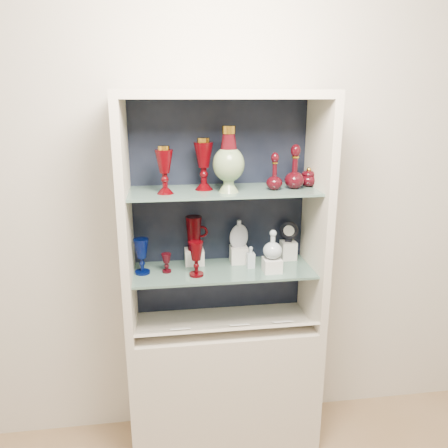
{
  "coord_description": "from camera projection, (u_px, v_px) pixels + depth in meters",
  "views": [
    {
      "loc": [
        -0.29,
        -0.54,
        1.9
      ],
      "look_at": [
        0.0,
        1.53,
        1.3
      ],
      "focal_mm": 35.0,
      "sensor_mm": 36.0,
      "label": 1
    }
  ],
  "objects": [
    {
      "name": "wall_back",
      "position": [
        218.0,
        195.0,
        2.36
      ],
      "size": [
        3.5,
        0.02,
        2.8
      ],
      "primitive_type": "cube",
      "color": "beige",
      "rests_on": "ground"
    },
    {
      "name": "cabinet_base",
      "position": [
        224.0,
        383.0,
        2.43
      ],
      "size": [
        1.0,
        0.4,
        0.75
      ],
      "primitive_type": "cube",
      "color": "beige",
      "rests_on": "ground"
    },
    {
      "name": "cabinet_back_panel",
      "position": [
        219.0,
        210.0,
        2.35
      ],
      "size": [
        0.98,
        0.02,
        1.15
      ],
      "primitive_type": "cube",
      "color": "black",
      "rests_on": "cabinet_base"
    },
    {
      "name": "cabinet_side_left",
      "position": [
        126.0,
        223.0,
        2.11
      ],
      "size": [
        0.04,
        0.4,
        1.15
      ],
      "primitive_type": "cube",
      "color": "beige",
      "rests_on": "cabinet_base"
    },
    {
      "name": "cabinet_side_right",
      "position": [
        317.0,
        216.0,
        2.23
      ],
      "size": [
        0.04,
        0.4,
        1.15
      ],
      "primitive_type": "cube",
      "color": "beige",
      "rests_on": "cabinet_base"
    },
    {
      "name": "cabinet_top_cap",
      "position": [
        224.0,
        95.0,
        2.0
      ],
      "size": [
        1.0,
        0.4,
        0.04
      ],
      "primitive_type": "cube",
      "color": "beige",
      "rests_on": "cabinet_side_left"
    },
    {
      "name": "shelf_lower",
      "position": [
        223.0,
        270.0,
        2.27
      ],
      "size": [
        0.92,
        0.34,
        0.01
      ],
      "primitive_type": "cube",
      "color": "slate",
      "rests_on": "cabinet_side_left"
    },
    {
      "name": "shelf_upper",
      "position": [
        223.0,
        191.0,
        2.15
      ],
      "size": [
        0.92,
        0.34,
        0.01
      ],
      "primitive_type": "cube",
      "color": "slate",
      "rests_on": "cabinet_side_left"
    },
    {
      "name": "label_ledge",
      "position": [
        227.0,
        328.0,
        2.22
      ],
      "size": [
        0.92,
        0.17,
        0.09
      ],
      "primitive_type": "cube",
      "rotation": [
        -0.44,
        0.0,
        0.0
      ],
      "color": "beige",
      "rests_on": "cabinet_base"
    },
    {
      "name": "label_card_0",
      "position": [
        239.0,
        325.0,
        2.22
      ],
      "size": [
        0.1,
        0.06,
        0.03
      ],
      "primitive_type": "cube",
      "rotation": [
        -0.44,
        0.0,
        0.0
      ],
      "color": "white",
      "rests_on": "label_ledge"
    },
    {
      "name": "label_card_1",
      "position": [
        282.0,
        322.0,
        2.25
      ],
      "size": [
        0.1,
        0.06,
        0.03
      ],
      "primitive_type": "cube",
      "rotation": [
        -0.44,
        0.0,
        0.0
      ],
      "color": "white",
      "rests_on": "label_ledge"
    },
    {
      "name": "label_card_2",
      "position": [
        180.0,
        329.0,
        2.18
      ],
      "size": [
        0.1,
        0.06,
        0.03
      ],
      "primitive_type": "cube",
      "rotation": [
        -0.44,
        0.0,
        0.0
      ],
      "color": "white",
      "rests_on": "label_ledge"
    },
    {
      "name": "pedestal_lamp_left",
      "position": [
        165.0,
        170.0,
        2.03
      ],
      "size": [
        0.09,
        0.09,
        0.22
      ],
      "primitive_type": null,
      "rotation": [
        0.0,
        0.0,
        0.04
      ],
      "color": "#460206",
      "rests_on": "shelf_upper"
    },
    {
      "name": "pedestal_lamp_right",
      "position": [
        204.0,
        164.0,
        2.12
      ],
      "size": [
        0.13,
        0.13,
        0.25
      ],
      "primitive_type": null,
      "rotation": [
        0.0,
        0.0,
        -0.42
      ],
      "color": "#460206",
      "rests_on": "shelf_upper"
    },
    {
      "name": "enamel_urn",
      "position": [
        229.0,
        160.0,
        2.06
      ],
      "size": [
        0.16,
        0.16,
        0.31
      ],
      "primitive_type": null,
      "rotation": [
        0.0,
        0.0,
        -0.03
      ],
      "color": "#0F4029",
      "rests_on": "shelf_upper"
    },
    {
      "name": "ruby_decanter_a",
      "position": [
        275.0,
        169.0,
        2.12
      ],
      "size": [
        0.1,
        0.1,
        0.21
      ],
      "primitive_type": null,
      "rotation": [
        0.0,
        0.0,
        -0.32
      ],
      "color": "#3A070D",
      "rests_on": "shelf_upper"
    },
    {
      "name": "ruby_decanter_b",
      "position": [
        295.0,
        165.0,
        2.14
      ],
      "size": [
        0.12,
        0.12,
        0.23
      ],
      "primitive_type": null,
      "rotation": [
        0.0,
        0.0,
        -0.28
      ],
      "color": "#3A070D",
      "rests_on": "shelf_upper"
    },
    {
      "name": "lidded_bowl",
      "position": [
        309.0,
        177.0,
        2.22
      ],
      "size": [
        0.1,
        0.1,
        0.1
      ],
      "primitive_type": null,
      "rotation": [
        0.0,
        0.0,
        0.15
      ],
      "color": "#3A070D",
      "rests_on": "shelf_upper"
    },
    {
      "name": "cobalt_goblet",
      "position": [
        142.0,
        256.0,
        2.19
      ],
      "size": [
        0.09,
        0.09,
        0.18
      ],
      "primitive_type": null,
      "rotation": [
        0.0,
        0.0,
        0.13
      ],
      "color": "#020C44",
      "rests_on": "shelf_lower"
    },
    {
      "name": "ruby_goblet_tall",
      "position": [
        196.0,
        259.0,
        2.16
      ],
      "size": [
        0.09,
        0.09,
        0.18
      ],
      "primitive_type": null,
      "rotation": [
        0.0,
        0.0,
        -0.34
      ],
      "color": "#460206",
      "rests_on": "shelf_lower"
    },
    {
      "name": "ruby_goblet_small",
      "position": [
        166.0,
        263.0,
        2.21
      ],
      "size": [
        0.05,
        0.05,
        0.1
      ],
      "primitive_type": null,
      "rotation": [
        0.0,
        0.0,
        -0.05
      ],
      "color": "#3A070D",
      "rests_on": "shelf_lower"
    },
    {
      "name": "riser_ruby_pitcher",
      "position": [
        194.0,
        257.0,
        2.33
      ],
      "size": [
        0.1,
        0.1,
        0.08
      ],
      "primitive_type": "cube",
      "color": "silver",
      "rests_on": "shelf_lower"
    },
    {
      "name": "ruby_pitcher",
      "position": [
        194.0,
        233.0,
        2.29
      ],
      "size": [
        0.15,
        0.1,
        0.18
      ],
      "primitive_type": null,
      "rotation": [
        0.0,
        0.0,
        -0.14
      ],
      "color": "#460206",
      "rests_on": "riser_ruby_pitcher"
    },
    {
      "name": "clear_square_bottle",
      "position": [
        251.0,
        257.0,
        2.27
      ],
      "size": [
        0.04,
        0.04,
        0.12
      ],
      "primitive_type": null,
      "rotation": [
        0.0,
        0.0,
        0.05
      ],
      "color": "#ABBDC9",
      "rests_on": "shelf_lower"
    },
    {
      "name": "riser_flat_flask",
      "position": [
        239.0,
        254.0,
        2.35
      ],
      "size": [
        0.09,
        0.09,
        0.09
      ],
      "primitive_type": "cube",
      "color": "silver",
      "rests_on": "shelf_lower"
    },
    {
      "name": "flat_flask",
      "position": [
        239.0,
        233.0,
        2.31
      ],
      "size": [
        0.12,
        0.07,
        0.15
      ],
      "primitive_type": null,
      "rotation": [
        0.0,
        0.0,
        0.3
      ],
      "color": "#ABB1BF",
      "rests_on": "riser_flat_flask"
    },
    {
      "name": "riser_clear_round_decanter",
      "position": [
        272.0,
        265.0,
        2.23
      ],
      "size": [
        0.09,
        0.09,
        0.07
      ],
      "primitive_type": "cube",
      "color": "silver",
      "rests_on": "shelf_lower"
    },
    {
      "name": "clear_round_decanter",
      "position": [
        273.0,
        245.0,
        2.2
      ],
      "size": [
        0.1,
        0.1,
        0.14
      ],
      "primitive_type": null,
      "rotation": [
        0.0,
        0.0,
        0.06
      ],
      "color": "#ABBDC9",
      "rests_on": "riser_clear_round_decanter"
    },
    {
      "name": "riser_cameo_medallion",
      "position": [
        288.0,
        250.0,
        2.4
      ],
      "size": [
        0.08,
        0.08,
        0.1
      ],
      "primitive_type": "cube",
      "color": "silver",
      "rests_on": "shelf_lower"
    },
    {
      "name": "cameo_medallion",
      "position": [
        289.0,
        231.0,
        2.37
      ],
      "size": [
        0.1,
        0.07,
        0.12
      ],
      "primitive_type": null,
      "rotation": [
        0.0,
        0.0,
        -0.42
      ],
      "color": "black",
      "rests_on": "riser_cameo_medallion"
    }
  ]
}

